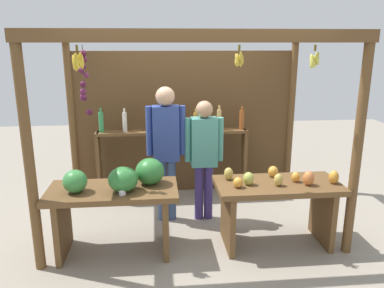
% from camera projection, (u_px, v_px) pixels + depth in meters
% --- Properties ---
extents(ground_plane, '(12.00, 12.00, 0.00)m').
position_uv_depth(ground_plane, '(191.00, 218.00, 4.95)').
color(ground_plane, gray).
rests_on(ground_plane, ground).
extents(market_stall, '(3.35, 2.06, 2.33)m').
position_uv_depth(market_stall, '(187.00, 109.00, 5.04)').
color(market_stall, brown).
rests_on(market_stall, ground).
extents(fruit_counter_left, '(1.36, 0.64, 1.01)m').
position_uv_depth(fruit_counter_left, '(118.00, 195.00, 4.00)').
color(fruit_counter_left, brown).
rests_on(fruit_counter_left, ground).
extents(fruit_counter_right, '(1.36, 0.64, 0.89)m').
position_uv_depth(fruit_counter_right, '(277.00, 197.00, 4.19)').
color(fruit_counter_right, brown).
rests_on(fruit_counter_right, ground).
extents(bottle_shelf_unit, '(2.15, 0.22, 1.35)m').
position_uv_depth(bottle_shelf_unit, '(173.00, 144.00, 5.43)').
color(bottle_shelf_unit, brown).
rests_on(bottle_shelf_unit, ground).
extents(vendor_man, '(0.48, 0.23, 1.70)m').
position_uv_depth(vendor_man, '(166.00, 142.00, 4.66)').
color(vendor_man, '#3A507D').
rests_on(vendor_man, ground).
extents(vendor_woman, '(0.48, 0.21, 1.53)m').
position_uv_depth(vendor_woman, '(204.00, 151.00, 4.71)').
color(vendor_woman, navy).
rests_on(vendor_woman, ground).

